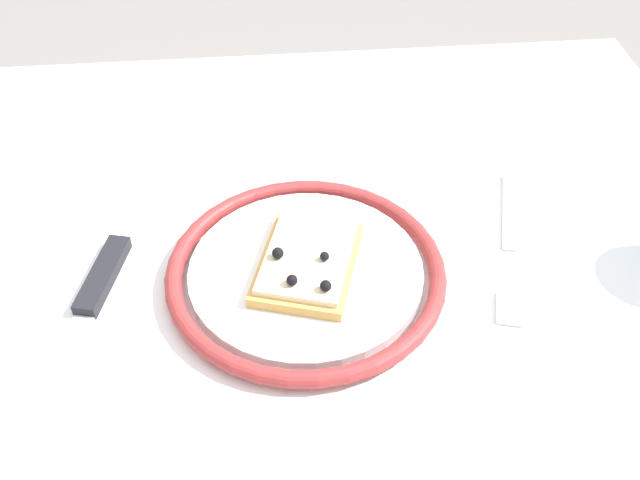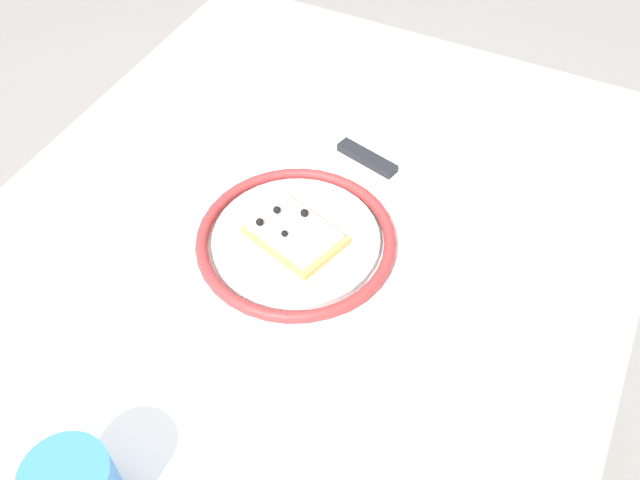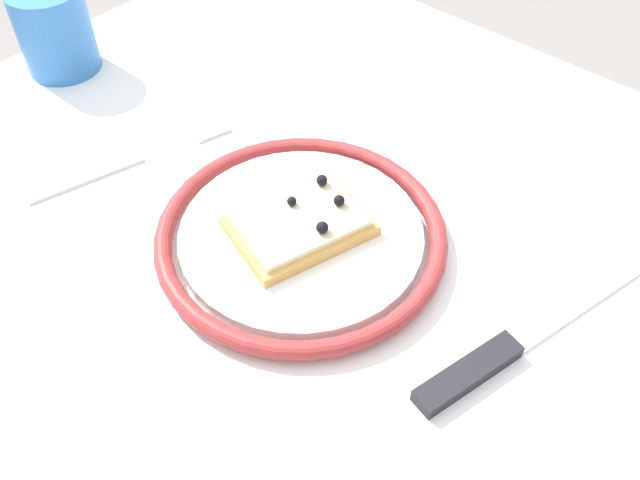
# 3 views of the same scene
# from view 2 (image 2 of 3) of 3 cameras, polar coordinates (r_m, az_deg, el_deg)

# --- Properties ---
(ground_plane) EXTENTS (6.00, 6.00, 0.00)m
(ground_plane) POSITION_cam_2_polar(r_m,az_deg,el_deg) (1.50, -0.64, -17.84)
(ground_plane) COLOR gray
(dining_table) EXTENTS (0.93, 0.79, 0.73)m
(dining_table) POSITION_cam_2_polar(r_m,az_deg,el_deg) (0.96, -0.95, -3.22)
(dining_table) COLOR white
(dining_table) RESTS_ON ground_plane
(plate) EXTENTS (0.24, 0.24, 0.02)m
(plate) POSITION_cam_2_polar(r_m,az_deg,el_deg) (0.86, -1.92, -0.04)
(plate) COLOR white
(plate) RESTS_ON dining_table
(pizza_slice_near) EXTENTS (0.11, 0.13, 0.03)m
(pizza_slice_near) POSITION_cam_2_polar(r_m,az_deg,el_deg) (0.85, -2.03, 0.50)
(pizza_slice_near) COLOR gold
(pizza_slice_near) RESTS_ON plate
(knife) EXTENTS (0.08, 0.24, 0.01)m
(knife) POSITION_cam_2_polar(r_m,az_deg,el_deg) (0.98, 2.31, 7.44)
(knife) COLOR silver
(knife) RESTS_ON dining_table
(fork) EXTENTS (0.07, 0.20, 0.00)m
(fork) POSITION_cam_2_polar(r_m,az_deg,el_deg) (0.76, -6.84, -10.84)
(fork) COLOR silver
(fork) RESTS_ON dining_table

